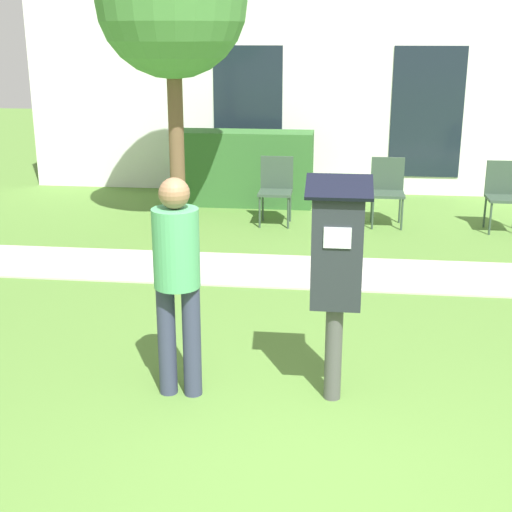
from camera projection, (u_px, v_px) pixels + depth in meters
ground_plane at (313, 475)px, 4.20m from camera, size 40.00×40.00×0.00m
sidewalk at (328, 273)px, 7.70m from camera, size 12.00×1.10×0.02m
building_facade at (337, 92)px, 11.22m from camera, size 10.00×0.26×3.20m
parking_meter at (337, 262)px, 4.79m from camera, size 0.44×0.31×1.59m
person_standing at (177, 271)px, 4.88m from camera, size 0.32×0.32×1.58m
outdoor_chair_left at (276, 185)px, 9.60m from camera, size 0.44×0.44×0.90m
outdoor_chair_middle at (387, 186)px, 9.52m from camera, size 0.44×0.44×0.90m
outdoor_chair_right at (504, 190)px, 9.26m from camera, size 0.44×0.44×0.90m
hedge_row at (244, 168)px, 10.65m from camera, size 2.04×0.60×1.10m
tree at (172, 3)px, 8.85m from camera, size 1.90×1.90×3.82m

